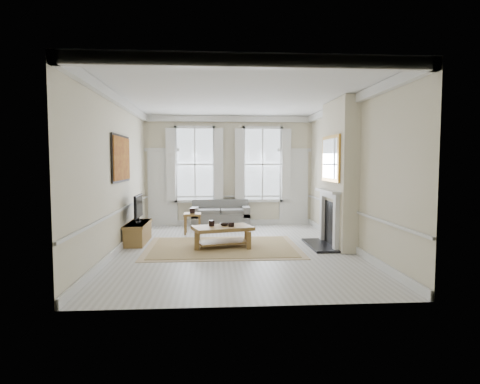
{
  "coord_description": "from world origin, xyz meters",
  "views": [
    {
      "loc": [
        -0.51,
        -8.92,
        1.97
      ],
      "look_at": [
        0.15,
        0.7,
        1.25
      ],
      "focal_mm": 30.0,
      "sensor_mm": 36.0,
      "label": 1
    }
  ],
  "objects": [
    {
      "name": "mirror",
      "position": [
        2.21,
        0.2,
        2.05
      ],
      "size": [
        0.06,
        1.26,
        1.06
      ],
      "primitive_type": "cube",
      "color": "#BF8834",
      "rests_on": "chimney_breast"
    },
    {
      "name": "window_left",
      "position": [
        -1.05,
        3.55,
        1.9
      ],
      "size": [
        1.26,
        0.2,
        2.2
      ],
      "primitive_type": null,
      "color": "#B2BCC6",
      "rests_on": "back_wall"
    },
    {
      "name": "painting",
      "position": [
        -2.56,
        0.3,
        2.05
      ],
      "size": [
        0.05,
        1.66,
        1.06
      ],
      "primitive_type": "cube",
      "color": "#B6741F",
      "rests_on": "left_wall"
    },
    {
      "name": "fireplace",
      "position": [
        2.2,
        0.2,
        0.73
      ],
      "size": [
        0.21,
        1.45,
        1.33
      ],
      "color": "silver",
      "rests_on": "floor"
    },
    {
      "name": "tv_stand",
      "position": [
        -2.34,
        0.94,
        0.25
      ],
      "size": [
        0.45,
        1.39,
        0.49
      ],
      "primitive_type": "cube",
      "color": "brown",
      "rests_on": "floor"
    },
    {
      "name": "left_wall",
      "position": [
        -2.6,
        0.0,
        1.7
      ],
      "size": [
        0.0,
        7.2,
        7.2
      ],
      "primitive_type": "plane",
      "rotation": [
        1.57,
        0.0,
        1.57
      ],
      "color": "beige",
      "rests_on": "floor"
    },
    {
      "name": "sofa",
      "position": [
        -0.28,
        3.11,
        0.35
      ],
      "size": [
        1.72,
        0.84,
        0.83
      ],
      "color": "#61615F",
      "rests_on": "floor"
    },
    {
      "name": "door_right",
      "position": [
        2.05,
        3.56,
        1.15
      ],
      "size": [
        0.9,
        0.08,
        2.3
      ],
      "primitive_type": "cube",
      "color": "silver",
      "rests_on": "floor"
    },
    {
      "name": "rug",
      "position": [
        -0.29,
        0.22,
        0.01
      ],
      "size": [
        3.5,
        2.6,
        0.02
      ],
      "primitive_type": "cube",
      "color": "#9B7E50",
      "rests_on": "floor"
    },
    {
      "name": "bowl",
      "position": [
        -0.24,
        0.32,
        0.52
      ],
      "size": [
        0.28,
        0.28,
        0.05
      ],
      "primitive_type": "imported",
      "rotation": [
        0.0,
        0.0,
        -0.32
      ],
      "color": "black",
      "rests_on": "coffee_table"
    },
    {
      "name": "door_left",
      "position": [
        -2.05,
        3.56,
        1.15
      ],
      "size": [
        0.9,
        0.08,
        2.3
      ],
      "primitive_type": "cube",
      "color": "silver",
      "rests_on": "floor"
    },
    {
      "name": "hearth",
      "position": [
        2.0,
        0.2,
        0.03
      ],
      "size": [
        0.55,
        1.5,
        0.05
      ],
      "primitive_type": "cube",
      "color": "black",
      "rests_on": "floor"
    },
    {
      "name": "ceramic_pot_b",
      "position": [
        -0.09,
        0.17,
        0.54
      ],
      "size": [
        0.14,
        0.14,
        0.1
      ],
      "primitive_type": "cylinder",
      "color": "black",
      "rests_on": "coffee_table"
    },
    {
      "name": "right_wall",
      "position": [
        2.6,
        0.0,
        1.7
      ],
      "size": [
        0.0,
        7.2,
        7.2
      ],
      "primitive_type": "plane",
      "rotation": [
        1.57,
        0.0,
        -1.57
      ],
      "color": "beige",
      "rests_on": "floor"
    },
    {
      "name": "back_wall",
      "position": [
        0.0,
        3.6,
        1.7
      ],
      "size": [
        5.2,
        0.0,
        5.2
      ],
      "primitive_type": "plane",
      "rotation": [
        1.57,
        0.0,
        0.0
      ],
      "color": "beige",
      "rests_on": "floor"
    },
    {
      "name": "ceiling",
      "position": [
        0.0,
        0.0,
        3.4
      ],
      "size": [
        7.2,
        7.2,
        0.0
      ],
      "primitive_type": "plane",
      "rotation": [
        3.14,
        0.0,
        0.0
      ],
      "color": "white",
      "rests_on": "back_wall"
    },
    {
      "name": "chimney_breast",
      "position": [
        2.43,
        0.2,
        1.7
      ],
      "size": [
        0.35,
        1.7,
        3.38
      ],
      "primitive_type": "cube",
      "color": "beige",
      "rests_on": "floor"
    },
    {
      "name": "side_table",
      "position": [
        -1.07,
        2.07,
        0.46
      ],
      "size": [
        0.47,
        0.47,
        0.57
      ],
      "rotation": [
        0.0,
        0.0,
        0.0
      ],
      "color": "brown",
      "rests_on": "floor"
    },
    {
      "name": "tv",
      "position": [
        -2.32,
        0.94,
        0.89
      ],
      "size": [
        0.08,
        0.9,
        0.68
      ],
      "color": "black",
      "rests_on": "tv_stand"
    },
    {
      "name": "window_right",
      "position": [
        1.05,
        3.55,
        1.9
      ],
      "size": [
        1.26,
        0.2,
        2.2
      ],
      "primitive_type": null,
      "color": "#B2BCC6",
      "rests_on": "back_wall"
    },
    {
      "name": "coffee_table",
      "position": [
        -0.29,
        0.22,
        0.41
      ],
      "size": [
        1.48,
        1.11,
        0.5
      ],
      "rotation": [
        0.0,
        0.0,
        0.28
      ],
      "color": "brown",
      "rests_on": "rug"
    },
    {
      "name": "ceramic_pot_a",
      "position": [
        -0.54,
        0.27,
        0.56
      ],
      "size": [
        0.13,
        0.13,
        0.13
      ],
      "primitive_type": "cylinder",
      "color": "black",
      "rests_on": "coffee_table"
    },
    {
      "name": "floor",
      "position": [
        0.0,
        0.0,
        0.0
      ],
      "size": [
        7.2,
        7.2,
        0.0
      ],
      "primitive_type": "plane",
      "color": "#B7B5AD",
      "rests_on": "ground"
    }
  ]
}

